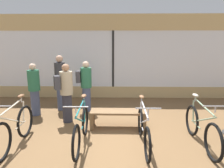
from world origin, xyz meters
name	(u,v)px	position (x,y,z in m)	size (l,w,h in m)	color
ground_plane	(110,143)	(0.00, 0.00, 0.00)	(24.00, 24.00, 0.00)	brown
shop_back_wall	(113,56)	(0.00, 3.73, 1.64)	(12.00, 0.08, 3.20)	tan
bicycle_far_left	(14,129)	(-1.98, -0.19, 0.40)	(0.46, 1.74, 1.05)	black
bicycle_left	(81,128)	(-0.61, -0.08, 0.38)	(0.46, 1.75, 1.02)	black
bicycle_right	(143,129)	(0.70, -0.10, 0.37)	(0.46, 1.74, 1.01)	black
bicycle_far_right	(201,128)	(1.91, -0.06, 0.39)	(0.46, 1.78, 1.04)	black
display_bench	(118,114)	(0.17, 0.84, 0.37)	(1.40, 0.44, 0.45)	brown
customer_near_rack	(66,91)	(-1.23, 1.18, 0.86)	(0.56, 0.47, 1.61)	#2D2D38
customer_by_window	(34,89)	(-2.30, 1.70, 0.81)	(0.39, 0.39, 1.56)	#424C6B
customer_mid_floor	(86,85)	(-0.84, 2.09, 0.86)	(0.51, 0.37, 1.59)	#424C6B
customer_near_bench	(61,81)	(-1.66, 2.23, 0.96)	(0.35, 0.49, 1.77)	#424C6B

